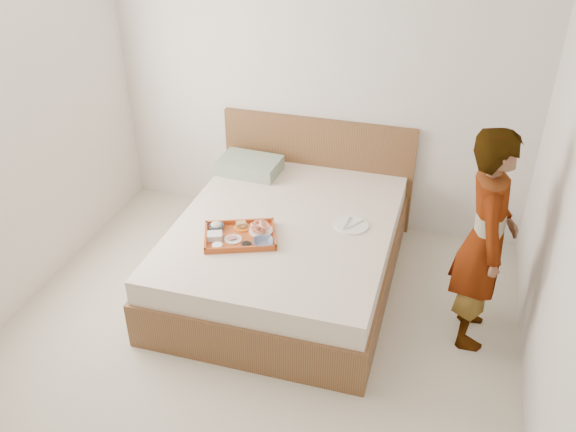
% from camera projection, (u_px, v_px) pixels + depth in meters
% --- Properties ---
extents(ground, '(3.50, 4.00, 0.01)m').
position_uv_depth(ground, '(239.00, 370.00, 3.96)').
color(ground, beige).
rests_on(ground, ground).
extents(wall_back, '(3.50, 0.01, 2.60)m').
position_uv_depth(wall_back, '(319.00, 77.00, 4.90)').
color(wall_back, silver).
rests_on(wall_back, ground).
extents(bed, '(1.65, 2.00, 0.53)m').
position_uv_depth(bed, '(285.00, 252.00, 4.63)').
color(bed, brown).
rests_on(bed, ground).
extents(headboard, '(1.65, 0.06, 0.95)m').
position_uv_depth(headboard, '(317.00, 170.00, 5.31)').
color(headboard, brown).
rests_on(headboard, ground).
extents(pillow, '(0.52, 0.37, 0.12)m').
position_uv_depth(pillow, '(250.00, 165.00, 5.13)').
color(pillow, '#8BA685').
rests_on(pillow, bed).
extents(tray, '(0.59, 0.52, 0.05)m').
position_uv_depth(tray, '(240.00, 236.00, 4.30)').
color(tray, '#B64714').
rests_on(tray, bed).
extents(prawn_plate, '(0.22, 0.22, 0.01)m').
position_uv_depth(prawn_plate, '(261.00, 231.00, 4.35)').
color(prawn_plate, white).
rests_on(prawn_plate, tray).
extents(navy_bowl_big, '(0.18, 0.18, 0.03)m').
position_uv_depth(navy_bowl_big, '(263.00, 242.00, 4.21)').
color(navy_bowl_big, '#182044').
rests_on(navy_bowl_big, tray).
extents(sauce_dish, '(0.09, 0.09, 0.03)m').
position_uv_depth(sauce_dish, '(246.00, 245.00, 4.19)').
color(sauce_dish, black).
rests_on(sauce_dish, tray).
extents(meat_plate, '(0.16, 0.16, 0.01)m').
position_uv_depth(meat_plate, '(233.00, 239.00, 4.26)').
color(meat_plate, white).
rests_on(meat_plate, tray).
extents(bread_plate, '(0.16, 0.16, 0.01)m').
position_uv_depth(bread_plate, '(242.00, 227.00, 4.40)').
color(bread_plate, orange).
rests_on(bread_plate, tray).
extents(salad_bowl, '(0.14, 0.14, 0.03)m').
position_uv_depth(salad_bowl, '(216.00, 227.00, 4.38)').
color(salad_bowl, '#182044').
rests_on(salad_bowl, tray).
extents(plastic_tub, '(0.13, 0.12, 0.05)m').
position_uv_depth(plastic_tub, '(215.00, 236.00, 4.26)').
color(plastic_tub, silver).
rests_on(plastic_tub, tray).
extents(cheese_round, '(0.09, 0.09, 0.03)m').
position_uv_depth(cheese_round, '(217.00, 246.00, 4.18)').
color(cheese_round, white).
rests_on(cheese_round, tray).
extents(dinner_plate, '(0.33, 0.33, 0.01)m').
position_uv_depth(dinner_plate, '(351.00, 225.00, 4.44)').
color(dinner_plate, white).
rests_on(dinner_plate, bed).
extents(person, '(0.41, 0.58, 1.53)m').
position_uv_depth(person, '(485.00, 240.00, 3.86)').
color(person, silver).
rests_on(person, ground).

